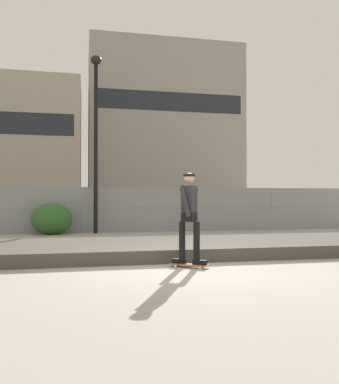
{
  "coord_description": "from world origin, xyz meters",
  "views": [
    {
      "loc": [
        -2.02,
        -7.88,
        1.39
      ],
      "look_at": [
        0.29,
        2.89,
        1.56
      ],
      "focal_mm": 37.69,
      "sensor_mm": 36.0,
      "label": 1
    }
  ],
  "objects": [
    {
      "name": "gravel_berm",
      "position": [
        0.0,
        2.06,
        0.15
      ],
      "size": [
        12.07,
        3.24,
        0.29
      ],
      "primitive_type": "cube",
      "color": "#4C473F",
      "rests_on": "ground_plane"
    },
    {
      "name": "ground_plane",
      "position": [
        0.0,
        0.0,
        0.0
      ],
      "size": [
        120.0,
        120.0,
        0.0
      ],
      "primitive_type": "plane",
      "color": "#9E998E"
    },
    {
      "name": "street_lamp",
      "position": [
        -1.54,
        8.33,
        4.38
      ],
      "size": [
        0.44,
        0.44,
        7.08
      ],
      "color": "black",
      "rests_on": "ground_plane"
    },
    {
      "name": "office_block",
      "position": [
        9.15,
        48.25,
        11.31
      ],
      "size": [
        20.98,
        10.08,
        22.62
      ],
      "color": "gray",
      "rests_on": "ground_plane"
    },
    {
      "name": "skater",
      "position": [
        0.07,
        -0.04,
        1.12
      ],
      "size": [
        0.65,
        0.61,
        1.83
      ],
      "color": "black",
      "rests_on": "skateboard"
    },
    {
      "name": "skateboard",
      "position": [
        0.07,
        -0.04,
        0.06
      ],
      "size": [
        0.78,
        0.61,
        0.07
      ],
      "color": "#9E5B33",
      "rests_on": "ground_plane"
    },
    {
      "name": "shrub_left",
      "position": [
        -3.22,
        8.26,
        0.6
      ],
      "size": [
        1.55,
        1.26,
        1.19
      ],
      "color": "#2D5B28",
      "rests_on": "ground_plane"
    },
    {
      "name": "chain_fence",
      "position": [
        0.0,
        8.82,
        0.93
      ],
      "size": [
        20.91,
        0.06,
        1.85
      ],
      "color": "gray",
      "rests_on": "ground_plane"
    },
    {
      "name": "library_building",
      "position": [
        -11.41,
        46.51,
        7.87
      ],
      "size": [
        18.09,
        14.37,
        15.74
      ],
      "color": "#9E9384",
      "rests_on": "ground_plane"
    }
  ]
}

